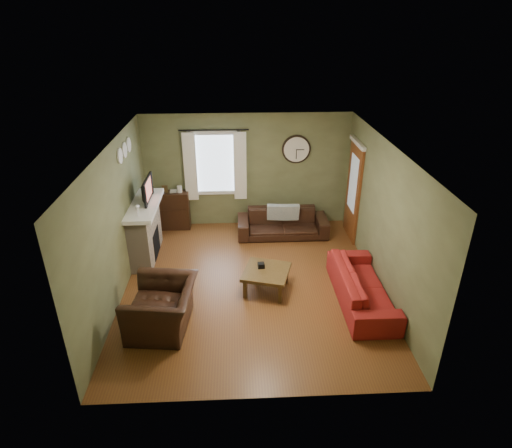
{
  "coord_description": "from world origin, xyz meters",
  "views": [
    {
      "loc": [
        -0.24,
        -6.58,
        4.52
      ],
      "look_at": [
        0.1,
        0.4,
        1.05
      ],
      "focal_mm": 30.0,
      "sensor_mm": 36.0,
      "label": 1
    }
  ],
  "objects_px": {
    "sofa_brown": "(282,223)",
    "coffee_table": "(266,280)",
    "sofa_red": "(362,286)",
    "armchair": "(162,307)",
    "bookshelf": "(173,210)"
  },
  "relations": [
    {
      "from": "sofa_brown",
      "to": "coffee_table",
      "type": "relative_size",
      "value": 2.57
    },
    {
      "from": "armchair",
      "to": "coffee_table",
      "type": "relative_size",
      "value": 1.48
    },
    {
      "from": "armchair",
      "to": "coffee_table",
      "type": "height_order",
      "value": "armchair"
    },
    {
      "from": "sofa_brown",
      "to": "armchair",
      "type": "height_order",
      "value": "armchair"
    },
    {
      "from": "armchair",
      "to": "coffee_table",
      "type": "distance_m",
      "value": 1.94
    },
    {
      "from": "bookshelf",
      "to": "sofa_brown",
      "type": "height_order",
      "value": "bookshelf"
    },
    {
      "from": "coffee_table",
      "to": "armchair",
      "type": "bearing_deg",
      "value": -151.62
    },
    {
      "from": "sofa_red",
      "to": "coffee_table",
      "type": "bearing_deg",
      "value": 76.27
    },
    {
      "from": "sofa_brown",
      "to": "armchair",
      "type": "xyz_separation_m",
      "value": [
        -2.22,
        -3.05,
        0.08
      ]
    },
    {
      "from": "sofa_brown",
      "to": "sofa_red",
      "type": "bearing_deg",
      "value": -66.27
    },
    {
      "from": "bookshelf",
      "to": "coffee_table",
      "type": "xyz_separation_m",
      "value": [
        1.96,
        -2.6,
        -0.24
      ]
    },
    {
      "from": "bookshelf",
      "to": "coffee_table",
      "type": "bearing_deg",
      "value": -52.99
    },
    {
      "from": "coffee_table",
      "to": "sofa_brown",
      "type": "bearing_deg",
      "value": 76.43
    },
    {
      "from": "bookshelf",
      "to": "sofa_red",
      "type": "distance_m",
      "value": 4.67
    },
    {
      "from": "sofa_brown",
      "to": "sofa_red",
      "type": "relative_size",
      "value": 0.97
    }
  ]
}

